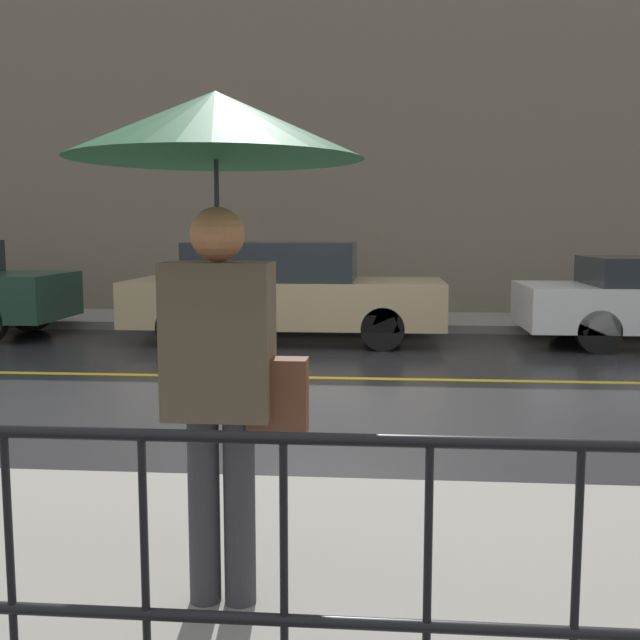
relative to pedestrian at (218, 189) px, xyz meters
name	(u,v)px	position (x,y,z in m)	size (l,w,h in m)	color
ground_plane	(341,378)	(0.18, 5.44, -1.83)	(80.00, 80.00, 0.00)	#262628
sidewalk_near	(274,593)	(0.18, 0.22, -1.76)	(28.00, 2.76, 0.14)	gray
sidewalk_far	(356,321)	(0.18, 10.31, -1.76)	(28.00, 2.03, 0.14)	gray
lane_marking	(341,378)	(0.18, 5.44, -1.82)	(25.20, 0.12, 0.01)	gold
building_storefront	(359,152)	(0.18, 11.47, 1.31)	(28.00, 0.30, 6.27)	#706656
railing_foreground	(214,554)	(0.18, -0.92, -1.07)	(12.00, 0.04, 0.98)	black
pedestrian	(218,189)	(0.00, 0.00, 0.00)	(1.15, 1.15, 2.06)	#333338
car_tan	(283,291)	(-0.87, 8.29, -1.07)	(4.71, 1.82, 1.50)	tan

